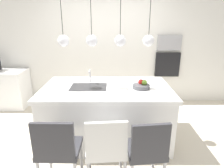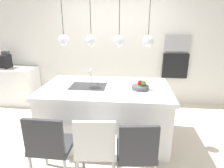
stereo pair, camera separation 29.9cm
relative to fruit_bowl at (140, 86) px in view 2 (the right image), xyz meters
The scene contains 17 objects.
floor 1.09m from the fruit_bowl, behind, with size 6.60×6.60×0.00m, color beige.
back_wall 1.82m from the fruit_bowl, 107.44° to the left, with size 6.00×0.10×2.60m, color silver.
kitchen_island 0.73m from the fruit_bowl, behind, with size 1.99×1.16×0.90m.
sink_basin 0.82m from the fruit_bowl, behind, with size 0.56×0.40×0.02m, color #2D2D30.
faucet 0.86m from the fruit_bowl, 161.77° to the left, with size 0.02×0.17×0.22m.
fruit_bowl is the anchor object (origin of this frame).
side_counter 3.27m from the fruit_bowl, 155.55° to the left, with size 1.10×0.60×0.84m, color white.
coffee_machine 3.32m from the fruit_bowl, 156.27° to the left, with size 0.20×0.35×0.38m.
microwave 1.90m from the fruit_bowl, 62.82° to the left, with size 0.54×0.08×0.34m, color #9E9EA3.
oven 1.84m from the fruit_bowl, 62.82° to the left, with size 0.56×0.08×0.56m, color black.
chair_near 1.48m from the fruit_bowl, 138.34° to the right, with size 0.48×0.44×0.91m.
chair_middle 1.15m from the fruit_bowl, 118.70° to the right, with size 0.50×0.47×0.92m.
chair_far 1.04m from the fruit_bowl, 93.72° to the right, with size 0.48×0.47×0.89m.
pendant_light_left 1.33m from the fruit_bowl, behind, with size 0.17×0.17×0.77m.
pendant_light_center_left 1.00m from the fruit_bowl, behind, with size 0.17×0.17×0.77m.
pendant_light_center_right 0.75m from the fruit_bowl, behind, with size 0.17×0.17×0.77m.
pendant_light_right 0.67m from the fruit_bowl, 34.95° to the left, with size 0.17×0.17×0.77m.
Camera 2 is at (0.39, -2.83, 1.88)m, focal length 31.06 mm.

